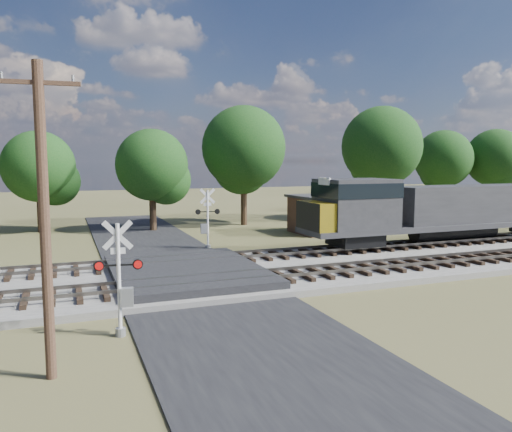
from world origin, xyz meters
name	(u,v)px	position (x,y,z in m)	size (l,w,h in m)	color
ground	(189,282)	(0.00, 0.00, 0.00)	(160.00, 160.00, 0.00)	#4D4C29
ballast_bed	(362,262)	(10.00, 0.50, 0.15)	(140.00, 10.00, 0.30)	gray
road	(189,281)	(0.00, 0.00, 0.04)	(7.00, 60.00, 0.08)	black
crossing_panel	(186,273)	(0.00, 0.50, 0.32)	(7.00, 9.00, 0.62)	#262628
track_near	(265,277)	(3.12, -2.00, 0.41)	(140.00, 2.60, 0.33)	black
track_far	(231,258)	(3.12, 3.00, 0.41)	(140.00, 2.60, 0.33)	black
crossing_signal_near	(122,288)	(-3.78, -6.53, 1.61)	(1.55, 0.37, 3.86)	silver
crossing_signal_far	(206,224)	(3.20, 8.31, 1.67)	(1.61, 0.37, 4.01)	silver
utility_pole	(44,215)	(-5.92, -9.15, 4.37)	(2.02, 0.28, 8.25)	#39261A
equipment_shed	(321,214)	(13.82, 12.24, 1.55)	(4.67, 4.67, 3.05)	#4A2E1F
treeline	(171,148)	(3.36, 19.96, 6.84)	(78.18, 11.40, 11.86)	black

